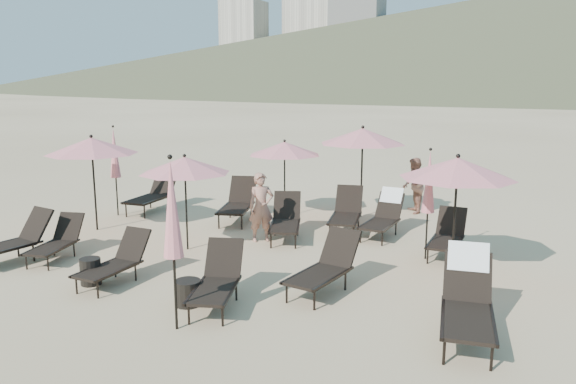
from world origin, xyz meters
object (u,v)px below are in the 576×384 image
at_px(umbrella_open_4, 363,136).
at_px(side_table_1, 188,293).
at_px(lounger_11, 447,235).
at_px(umbrella_closed_0, 172,210).
at_px(lounger_7, 238,202).
at_px(lounger_4, 325,266).
at_px(umbrella_closed_1, 429,182).
at_px(lounger_9, 346,212).
at_px(lounger_3, 217,280).
at_px(lounger_8, 286,219).
at_px(umbrella_open_1, 185,165).
at_px(umbrella_open_2, 457,168).
at_px(lounger_2, 116,261).
at_px(lounger_1, 57,241).
at_px(umbrella_open_0, 92,146).
at_px(lounger_5, 468,298).
at_px(umbrella_open_3, 285,149).
at_px(umbrella_closed_2, 114,153).
at_px(beachgoer_a, 261,207).
at_px(lounger_10, 384,215).
at_px(lounger_6, 153,194).
at_px(side_table_0, 91,271).
at_px(lounger_0, 12,240).

xyz_separation_m(umbrella_open_4, side_table_1, (-0.92, -7.02, -1.97)).
distance_m(lounger_11, umbrella_closed_0, 6.29).
relative_size(lounger_7, side_table_1, 4.48).
distance_m(lounger_4, umbrella_closed_1, 3.08).
relative_size(lounger_9, side_table_1, 4.21).
distance_m(lounger_3, umbrella_closed_1, 4.81).
distance_m(lounger_3, umbrella_open_4, 7.08).
height_order(lounger_8, umbrella_open_1, umbrella_open_1).
bearing_deg(umbrella_open_2, lounger_2, -152.42).
height_order(lounger_1, umbrella_open_0, umbrella_open_0).
distance_m(lounger_5, umbrella_closed_0, 4.39).
distance_m(lounger_9, umbrella_open_4, 2.32).
relative_size(lounger_7, umbrella_open_4, 0.80).
relative_size(umbrella_open_3, umbrella_closed_2, 0.85).
distance_m(umbrella_open_1, beachgoer_a, 2.01).
bearing_deg(umbrella_open_2, umbrella_closed_0, -129.91).
bearing_deg(umbrella_open_1, lounger_8, 45.11).
distance_m(lounger_7, lounger_10, 3.85).
distance_m(lounger_4, lounger_8, 3.43).
bearing_deg(umbrella_closed_2, lounger_11, -1.03).
bearing_deg(umbrella_closed_0, umbrella_open_4, 85.87).
relative_size(lounger_6, umbrella_closed_1, 0.82).
xyz_separation_m(umbrella_closed_2, side_table_0, (3.09, -4.45, -1.47)).
distance_m(lounger_8, umbrella_closed_1, 3.46).
bearing_deg(lounger_0, umbrella_closed_0, -5.60).
xyz_separation_m(lounger_1, lounger_5, (8.08, -0.37, 0.17)).
bearing_deg(umbrella_open_0, side_table_0, -49.87).
relative_size(lounger_2, umbrella_open_0, 0.66).
bearing_deg(lounger_8, umbrella_open_4, 50.30).
relative_size(lounger_5, lounger_10, 1.14).
height_order(lounger_4, lounger_11, lounger_4).
height_order(umbrella_open_2, umbrella_closed_1, umbrella_closed_1).
distance_m(umbrella_open_2, umbrella_closed_0, 5.34).
height_order(lounger_3, lounger_9, lounger_9).
height_order(lounger_11, umbrella_open_4, umbrella_open_4).
xyz_separation_m(lounger_3, umbrella_closed_0, (-0.11, -1.01, 1.36)).
bearing_deg(lounger_2, umbrella_closed_1, 38.56).
xyz_separation_m(lounger_2, lounger_5, (6.05, 0.26, 0.16)).
height_order(lounger_7, lounger_10, lounger_7).
distance_m(lounger_11, umbrella_open_2, 2.00).
height_order(lounger_0, umbrella_open_2, umbrella_open_2).
bearing_deg(lounger_6, lounger_0, -90.76).
xyz_separation_m(lounger_3, umbrella_open_0, (-5.14, 2.97, 1.63)).
distance_m(lounger_0, lounger_11, 8.89).
bearing_deg(beachgoer_a, umbrella_open_1, -171.97).
height_order(umbrella_open_3, beachgoer_a, umbrella_open_3).
height_order(lounger_4, umbrella_open_0, umbrella_open_0).
height_order(umbrella_open_2, beachgoer_a, umbrella_open_2).
bearing_deg(side_table_0, lounger_6, 115.51).
distance_m(lounger_0, umbrella_closed_2, 4.33).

